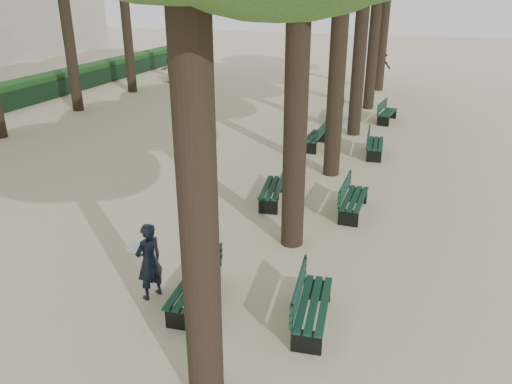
% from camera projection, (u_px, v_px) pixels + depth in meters
% --- Properties ---
extents(ground, '(120.00, 120.00, 0.00)m').
position_uv_depth(ground, '(178.00, 301.00, 9.69)').
color(ground, beige).
rests_on(ground, ground).
extents(bench_left_0, '(0.70, 1.84, 0.92)m').
position_uv_depth(bench_left_0, '(195.00, 292.00, 9.49)').
color(bench_left_0, black).
rests_on(bench_left_0, ground).
extents(bench_left_1, '(0.81, 1.86, 0.92)m').
position_uv_depth(bench_left_1, '(273.00, 194.00, 14.01)').
color(bench_left_1, black).
rests_on(bench_left_1, ground).
extents(bench_left_2, '(0.61, 1.81, 0.92)m').
position_uv_depth(bench_left_2, '(314.00, 141.00, 18.80)').
color(bench_left_2, black).
rests_on(bench_left_2, ground).
extents(bench_left_3, '(0.71, 1.84, 0.92)m').
position_uv_depth(bench_left_3, '(336.00, 114.00, 22.76)').
color(bench_left_3, black).
rests_on(bench_left_3, ground).
extents(bench_right_0, '(0.74, 1.85, 0.92)m').
position_uv_depth(bench_right_0, '(312.00, 312.00, 8.92)').
color(bench_right_0, black).
rests_on(bench_right_0, ground).
extents(bench_right_1, '(0.60, 1.81, 0.92)m').
position_uv_depth(bench_right_1, '(353.00, 204.00, 13.31)').
color(bench_right_1, black).
rests_on(bench_right_1, ground).
extents(bench_right_2, '(0.70, 1.84, 0.92)m').
position_uv_depth(bench_right_2, '(375.00, 148.00, 17.94)').
color(bench_right_2, black).
rests_on(bench_right_2, ground).
extents(bench_right_3, '(0.80, 1.86, 0.92)m').
position_uv_depth(bench_right_3, '(387.00, 116.00, 22.37)').
color(bench_right_3, black).
rests_on(bench_right_3, ground).
extents(man_with_map, '(0.71, 0.71, 1.59)m').
position_uv_depth(man_with_map, '(149.00, 261.00, 9.54)').
color(man_with_map, black).
rests_on(man_with_map, ground).
extents(pedestrian_b, '(1.12, 0.47, 1.69)m').
position_uv_depth(pedestrian_b, '(382.00, 65.00, 33.07)').
color(pedestrian_b, '#262628').
rests_on(pedestrian_b, ground).
extents(pedestrian_e, '(0.61, 1.49, 1.57)m').
position_uv_depth(pedestrian_e, '(171.00, 69.00, 31.69)').
color(pedestrian_e, '#262628').
rests_on(pedestrian_e, ground).
extents(pedestrian_d, '(0.38, 0.82, 1.63)m').
position_uv_depth(pedestrian_d, '(305.00, 62.00, 34.76)').
color(pedestrian_d, '#262628').
rests_on(pedestrian_d, ground).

